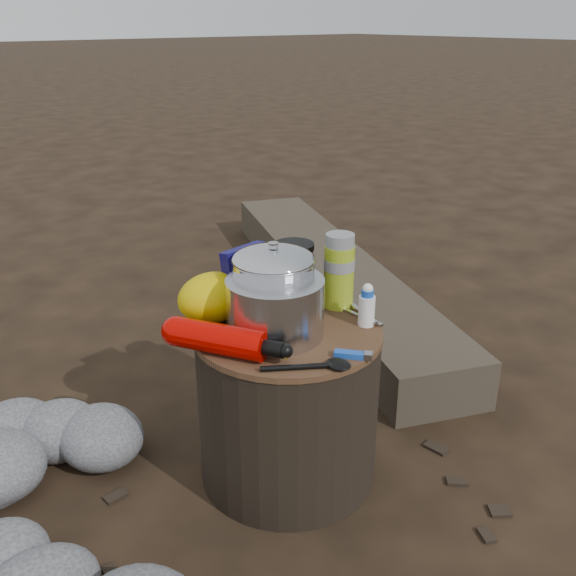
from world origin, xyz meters
TOP-DOWN VIEW (x-y plane):
  - ground at (0.00, 0.00)m, footprint 60.00×60.00m
  - stump at (0.00, 0.00)m, footprint 0.41×0.41m
  - rock_ring at (-0.49, 0.10)m, footprint 0.39×0.85m
  - log_main at (0.82, 0.73)m, footprint 0.98×1.79m
  - log_small at (0.79, 0.84)m, footprint 0.82×0.95m
  - foil_windscreen at (-0.04, 0.00)m, footprint 0.21×0.21m
  - camping_pot at (-0.00, 0.05)m, footprint 0.18×0.18m
  - fuel_bottle at (-0.18, 0.01)m, footprint 0.18×0.26m
  - thermos at (0.17, 0.02)m, footprint 0.07×0.07m
  - travel_mug at (0.12, 0.13)m, footprint 0.09×0.09m
  - stuff_sack at (-0.10, 0.14)m, footprint 0.16×0.13m
  - food_pouch at (-0.01, 0.15)m, footprint 0.12×0.05m
  - lighter at (0.02, -0.17)m, footprint 0.06×0.07m
  - pot_grabber at (0.17, -0.06)m, footprint 0.05×0.13m
  - spork at (-0.10, -0.15)m, footprint 0.16×0.12m
  - squeeze_bottle at (0.15, -0.09)m, footprint 0.04×0.04m

SIDE VIEW (x-z plane):
  - ground at x=0.00m, z-range 0.00..0.00m
  - log_small at x=0.79m, z-range 0.00..0.09m
  - log_main at x=0.82m, z-range 0.00..0.15m
  - rock_ring at x=-0.49m, z-range 0.00..0.17m
  - stump at x=0.00m, z-range 0.00..0.38m
  - pot_grabber at x=0.17m, z-range 0.38..0.39m
  - spork at x=-0.10m, z-range 0.38..0.39m
  - lighter at x=0.02m, z-range 0.38..0.39m
  - fuel_bottle at x=-0.18m, z-range 0.38..0.44m
  - squeeze_bottle at x=0.15m, z-range 0.38..0.47m
  - stuff_sack at x=-0.10m, z-range 0.38..0.49m
  - foil_windscreen at x=-0.04m, z-range 0.38..0.51m
  - travel_mug at x=0.12m, z-range 0.38..0.52m
  - food_pouch at x=-0.01m, z-range 0.38..0.53m
  - thermos at x=0.17m, z-range 0.38..0.56m
  - camping_pot at x=0.00m, z-range 0.38..0.56m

